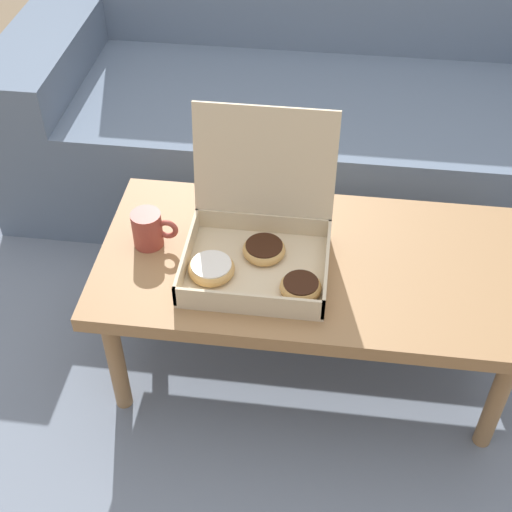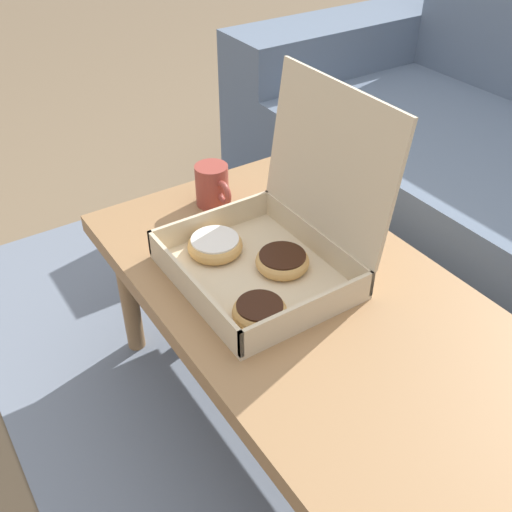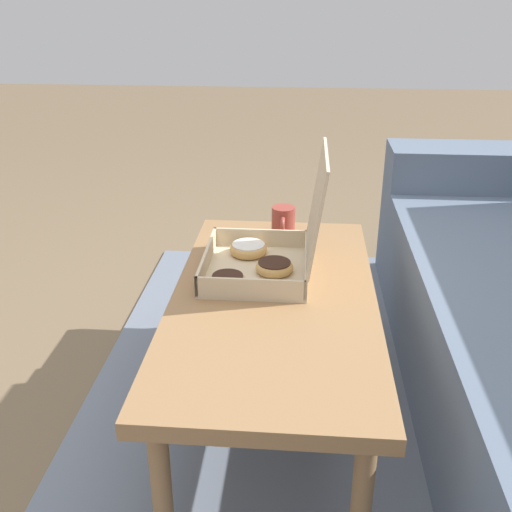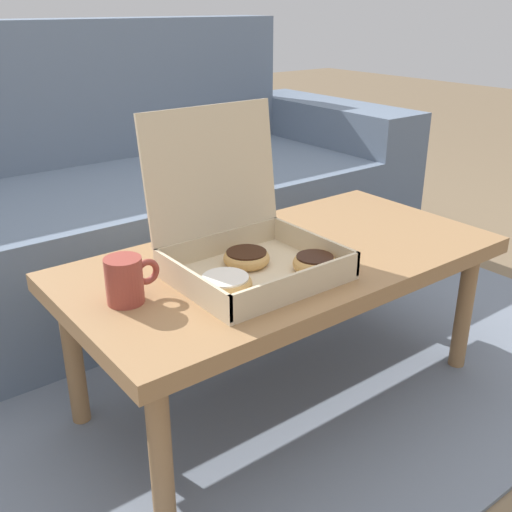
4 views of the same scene
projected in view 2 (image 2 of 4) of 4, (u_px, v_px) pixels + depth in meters
name	position (u px, v px, depth m)	size (l,w,h in m)	color
ground_plane	(327.00, 427.00, 1.36)	(12.00, 12.00, 0.00)	#756047
area_rug	(422.00, 371.00, 1.48)	(2.22, 1.82, 0.01)	slate
coffee_table	(320.00, 320.00, 1.12)	(1.06, 0.53, 0.40)	#997047
pastry_box	(269.00, 245.00, 1.14)	(0.34, 0.33, 0.35)	beige
coffee_mug	(213.00, 186.00, 1.34)	(0.12, 0.07, 0.10)	#993D33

